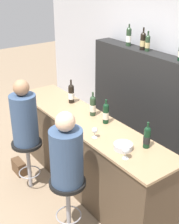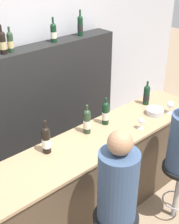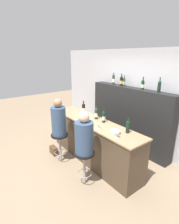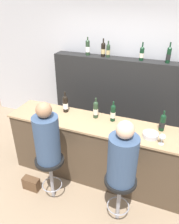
{
  "view_description": "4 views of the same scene",
  "coord_description": "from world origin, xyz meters",
  "px_view_note": "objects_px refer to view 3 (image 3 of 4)",
  "views": [
    {
      "loc": [
        2.83,
        -1.72,
        2.77
      ],
      "look_at": [
        0.08,
        0.27,
        1.15
      ],
      "focal_mm": 50.0,
      "sensor_mm": 36.0,
      "label": 1
    },
    {
      "loc": [
        -1.87,
        -1.6,
        2.74
      ],
      "look_at": [
        -0.17,
        0.27,
        1.36
      ],
      "focal_mm": 50.0,
      "sensor_mm": 36.0,
      "label": 2
    },
    {
      "loc": [
        2.9,
        -2.02,
        2.44
      ],
      "look_at": [
        -0.09,
        0.25,
        1.21
      ],
      "focal_mm": 28.0,
      "sensor_mm": 36.0,
      "label": 3
    },
    {
      "loc": [
        0.9,
        -2.26,
        2.65
      ],
      "look_at": [
        -0.09,
        0.24,
        1.19
      ],
      "focal_mm": 35.0,
      "sensor_mm": 36.0,
      "label": 4
    }
  ],
  "objects_px": {
    "wine_glass_1": "(117,133)",
    "metal_bowl": "(115,132)",
    "wine_bottle_counter_3": "(128,127)",
    "wine_bottle_backbar_1": "(121,81)",
    "handbag": "(54,150)",
    "bar_stool_left": "(60,140)",
    "wine_bottle_counter_1": "(96,114)",
    "wine_bottle_backbar_3": "(143,85)",
    "wine_glass_0": "(99,125)",
    "bar_stool_right": "(84,159)",
    "guest_seated_left": "(59,119)",
    "wine_bottle_backbar_4": "(159,86)",
    "wine_bottle_backbar_2": "(124,82)",
    "guest_seated_right": "(84,136)",
    "wine_bottle_backbar_0": "(113,79)",
    "wine_bottle_counter_2": "(104,117)",
    "wine_bottle_counter_0": "(84,108)"
  },
  "relations": [
    {
      "from": "wine_bottle_backbar_2",
      "to": "wine_bottle_backbar_3",
      "type": "xyz_separation_m",
      "value": [
        0.59,
        -0.0,
        0.0
      ]
    },
    {
      "from": "wine_bottle_counter_2",
      "to": "wine_bottle_backbar_4",
      "type": "xyz_separation_m",
      "value": [
        0.59,
        1.08,
        0.64
      ]
    },
    {
      "from": "wine_bottle_backbar_4",
      "to": "wine_glass_0",
      "type": "height_order",
      "value": "wine_bottle_backbar_4"
    },
    {
      "from": "wine_bottle_backbar_2",
      "to": "guest_seated_left",
      "type": "distance_m",
      "value": 2.0
    },
    {
      "from": "handbag",
      "to": "bar_stool_left",
      "type": "bearing_deg",
      "value": 0.0
    },
    {
      "from": "wine_bottle_backbar_0",
      "to": "guest_seated_left",
      "type": "bearing_deg",
      "value": -84.06
    },
    {
      "from": "wine_bottle_counter_2",
      "to": "bar_stool_right",
      "type": "distance_m",
      "value": 1.04
    },
    {
      "from": "wine_bottle_backbar_4",
      "to": "metal_bowl",
      "type": "relative_size",
      "value": 1.67
    },
    {
      "from": "wine_bottle_backbar_2",
      "to": "wine_bottle_backbar_3",
      "type": "distance_m",
      "value": 0.59
    },
    {
      "from": "wine_bottle_backbar_2",
      "to": "bar_stool_right",
      "type": "xyz_separation_m",
      "value": [
        0.78,
        -1.86,
        -1.21
      ]
    },
    {
      "from": "wine_bottle_counter_3",
      "to": "metal_bowl",
      "type": "xyz_separation_m",
      "value": [
        -0.12,
        -0.22,
        -0.09
      ]
    },
    {
      "from": "wine_glass_1",
      "to": "bar_stool_right",
      "type": "xyz_separation_m",
      "value": [
        -0.38,
        -0.46,
        -0.56
      ]
    },
    {
      "from": "wine_bottle_counter_3",
      "to": "wine_glass_0",
      "type": "distance_m",
      "value": 0.58
    },
    {
      "from": "wine_bottle_counter_2",
      "to": "guest_seated_right",
      "type": "height_order",
      "value": "guest_seated_right"
    },
    {
      "from": "wine_bottle_backbar_1",
      "to": "wine_bottle_backbar_3",
      "type": "distance_m",
      "value": 0.69
    },
    {
      "from": "bar_stool_left",
      "to": "guest_seated_right",
      "type": "relative_size",
      "value": 0.87
    },
    {
      "from": "wine_bottle_counter_1",
      "to": "wine_bottle_counter_2",
      "type": "distance_m",
      "value": 0.27
    },
    {
      "from": "wine_bottle_counter_2",
      "to": "metal_bowl",
      "type": "xyz_separation_m",
      "value": [
        0.57,
        -0.22,
        -0.1
      ]
    },
    {
      "from": "wine_bottle_counter_1",
      "to": "wine_bottle_backbar_3",
      "type": "height_order",
      "value": "wine_bottle_backbar_3"
    },
    {
      "from": "wine_glass_1",
      "to": "metal_bowl",
      "type": "distance_m",
      "value": 0.19
    },
    {
      "from": "wine_bottle_counter_3",
      "to": "wine_bottle_backbar_1",
      "type": "distance_m",
      "value": 1.75
    },
    {
      "from": "wine_bottle_backbar_0",
      "to": "handbag",
      "type": "height_order",
      "value": "wine_bottle_backbar_0"
    },
    {
      "from": "bar_stool_right",
      "to": "guest_seated_right",
      "type": "distance_m",
      "value": 0.49
    },
    {
      "from": "bar_stool_left",
      "to": "wine_bottle_counter_3",
      "type": "bearing_deg",
      "value": 30.5
    },
    {
      "from": "wine_bottle_backbar_2",
      "to": "wine_glass_0",
      "type": "distance_m",
      "value": 1.68
    },
    {
      "from": "wine_bottle_counter_1",
      "to": "handbag",
      "type": "distance_m",
      "value": 1.5
    },
    {
      "from": "wine_bottle_backbar_4",
      "to": "metal_bowl",
      "type": "xyz_separation_m",
      "value": [
        -0.02,
        -1.31,
        -0.74
      ]
    },
    {
      "from": "wine_bottle_counter_0",
      "to": "guest_seated_left",
      "type": "xyz_separation_m",
      "value": [
        0.13,
        -0.78,
        -0.08
      ]
    },
    {
      "from": "wine_bottle_backbar_0",
      "to": "bar_stool_left",
      "type": "bearing_deg",
      "value": -84.06
    },
    {
      "from": "guest_seated_right",
      "to": "wine_glass_1",
      "type": "bearing_deg",
      "value": 50.64
    },
    {
      "from": "wine_bottle_counter_0",
      "to": "metal_bowl",
      "type": "height_order",
      "value": "wine_bottle_counter_0"
    },
    {
      "from": "wine_bottle_backbar_3",
      "to": "wine_bottle_backbar_2",
      "type": "bearing_deg",
      "value": 180.0
    },
    {
      "from": "wine_bottle_counter_1",
      "to": "wine_bottle_backbar_0",
      "type": "bearing_deg",
      "value": 117.5
    },
    {
      "from": "wine_bottle_backbar_3",
      "to": "bar_stool_left",
      "type": "distance_m",
      "value": 2.36
    },
    {
      "from": "guest_seated_right",
      "to": "wine_bottle_backbar_2",
      "type": "bearing_deg",
      "value": 112.72
    },
    {
      "from": "wine_bottle_backbar_0",
      "to": "handbag",
      "type": "relative_size",
      "value": 1.25
    },
    {
      "from": "guest_seated_left",
      "to": "wine_bottle_counter_1",
      "type": "bearing_deg",
      "value": 64.62
    },
    {
      "from": "wine_bottle_backbar_0",
      "to": "wine_glass_0",
      "type": "bearing_deg",
      "value": -53.6
    },
    {
      "from": "wine_bottle_counter_3",
      "to": "handbag",
      "type": "height_order",
      "value": "wine_bottle_counter_3"
    },
    {
      "from": "wine_bottle_counter_1",
      "to": "wine_glass_1",
      "type": "xyz_separation_m",
      "value": [
        0.99,
        -0.32,
        -0.03
      ]
    },
    {
      "from": "guest_seated_right",
      "to": "wine_bottle_counter_3",
      "type": "bearing_deg",
      "value": 66.14
    },
    {
      "from": "metal_bowl",
      "to": "bar_stool_left",
      "type": "distance_m",
      "value": 1.42
    },
    {
      "from": "metal_bowl",
      "to": "handbag",
      "type": "distance_m",
      "value": 1.93
    },
    {
      "from": "wine_bottle_backbar_1",
      "to": "metal_bowl",
      "type": "relative_size",
      "value": 1.6
    },
    {
      "from": "wine_bottle_backbar_3",
      "to": "wine_glass_0",
      "type": "height_order",
      "value": "wine_bottle_backbar_3"
    },
    {
      "from": "wine_bottle_backbar_1",
      "to": "wine_bottle_backbar_2",
      "type": "bearing_deg",
      "value": 0.0
    },
    {
      "from": "bar_stool_left",
      "to": "guest_seated_left",
      "type": "bearing_deg",
      "value": 180.0
    },
    {
      "from": "wine_bottle_backbar_2",
      "to": "wine_glass_1",
      "type": "distance_m",
      "value": 1.93
    },
    {
      "from": "wine_bottle_counter_0",
      "to": "wine_bottle_counter_3",
      "type": "xyz_separation_m",
      "value": [
        1.46,
        -0.0,
        -0.01
      ]
    },
    {
      "from": "wine_bottle_backbar_3",
      "to": "wine_glass_1",
      "type": "bearing_deg",
      "value": -68.15
    }
  ]
}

